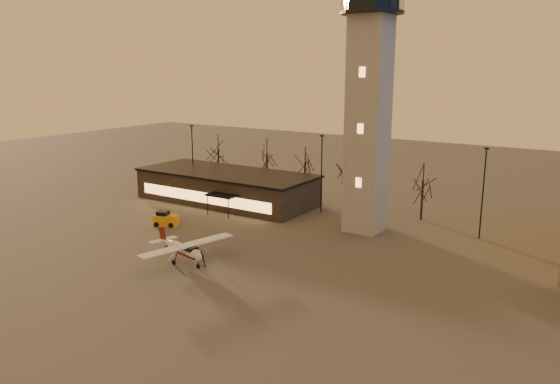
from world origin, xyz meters
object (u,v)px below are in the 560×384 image
(control_tower, at_px, (369,87))
(cessna_rear, at_px, (186,253))
(service_cart, at_px, (166,220))
(terminal, at_px, (227,187))

(control_tower, distance_m, cessna_rear, 26.71)
(cessna_rear, bearing_deg, service_cart, 156.33)
(control_tower, height_order, terminal, control_tower)
(cessna_rear, bearing_deg, terminal, 132.93)
(terminal, bearing_deg, cessna_rear, -60.52)
(control_tower, height_order, service_cart, control_tower)
(cessna_rear, bearing_deg, control_tower, 76.65)
(terminal, height_order, service_cart, terminal)
(terminal, xyz_separation_m, cessna_rear, (12.15, -21.48, -1.20))
(service_cart, bearing_deg, terminal, 75.01)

